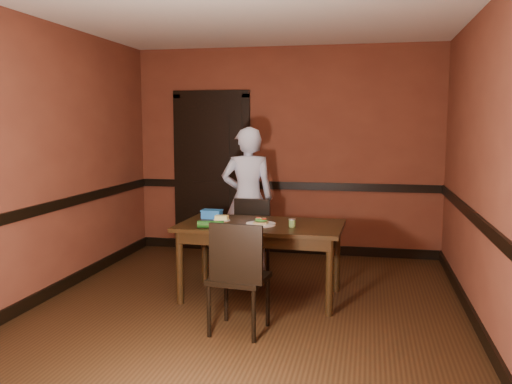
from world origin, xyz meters
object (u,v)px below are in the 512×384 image
at_px(dining_table, 261,261).
at_px(sauce_jar, 292,223).
at_px(sandwich_plate, 261,223).
at_px(food_tub, 212,214).
at_px(chair_near, 239,276).
at_px(person, 248,199).
at_px(chair_far, 249,241).
at_px(cheese_saucer, 222,219).

relative_size(dining_table, sauce_jar, 19.85).
height_order(sandwich_plate, sauce_jar, sauce_jar).
relative_size(sauce_jar, food_tub, 0.38).
xyz_separation_m(dining_table, chair_near, (-0.00, -0.91, 0.10)).
xyz_separation_m(chair_near, sauce_jar, (0.32, 0.80, 0.31)).
relative_size(dining_table, chair_near, 1.68).
height_order(person, sauce_jar, person).
distance_m(person, sauce_jar, 1.32).
bearing_deg(sauce_jar, person, 121.22).
bearing_deg(chair_far, sandwich_plate, -66.04).
bearing_deg(food_tub, person, 78.49).
height_order(dining_table, person, person).
relative_size(sandwich_plate, sauce_jar, 3.58).
bearing_deg(sauce_jar, chair_near, -112.11).
bearing_deg(dining_table, cheese_saucer, 170.13).
bearing_deg(cheese_saucer, chair_far, 69.35).
distance_m(chair_far, cheese_saucer, 0.60).
height_order(person, cheese_saucer, person).
distance_m(person, food_tub, 0.84).
height_order(sandwich_plate, food_tub, food_tub).
distance_m(chair_far, food_tub, 0.59).
bearing_deg(person, sauce_jar, 106.58).
bearing_deg(chair_near, sauce_jar, -105.69).
relative_size(chair_near, sandwich_plate, 3.30).
bearing_deg(chair_near, cheese_saucer, -60.78).
bearing_deg(food_tub, sauce_jar, -17.49).
bearing_deg(sandwich_plate, chair_near, -91.20).
distance_m(sandwich_plate, sauce_jar, 0.31).
relative_size(cheese_saucer, food_tub, 0.80).
distance_m(dining_table, sauce_jar, 0.53).
bearing_deg(person, sandwich_plate, 94.30).
xyz_separation_m(chair_near, person, (-0.36, 1.93, 0.37)).
distance_m(chair_near, food_tub, 1.28).
relative_size(sandwich_plate, food_tub, 1.35).
bearing_deg(food_tub, cheese_saucer, -38.23).
relative_size(chair_far, sauce_jar, 11.00).
bearing_deg(food_tub, sandwich_plate, -24.08).
xyz_separation_m(chair_near, food_tub, (-0.55, 1.11, 0.32)).
height_order(dining_table, food_tub, food_tub).
bearing_deg(food_tub, chair_near, -61.58).
xyz_separation_m(chair_far, chair_near, (0.24, -1.46, 0.03)).
bearing_deg(sauce_jar, cheese_saucer, 165.40).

